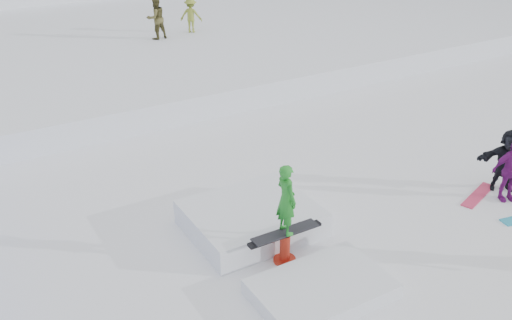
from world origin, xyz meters
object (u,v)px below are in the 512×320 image
walker_olive (156,18)px  spectator_dark (507,160)px  jib_rail_feature (269,234)px  spectator_purple (510,170)px  walker_ygreen (191,15)px

walker_olive → spectator_dark: size_ratio=1.10×
walker_olive → jib_rail_feature: (-3.10, -13.65, -1.34)m
walker_olive → spectator_purple: walker_olive is taller
spectator_purple → jib_rail_feature: 5.87m
spectator_purple → spectator_dark: 0.48m
walker_ygreen → spectator_purple: bearing=130.4°
walker_olive → jib_rail_feature: size_ratio=0.38×
spectator_purple → jib_rail_feature: size_ratio=0.34×
walker_olive → walker_ygreen: 1.69m
spectator_purple → jib_rail_feature: (-5.74, 1.18, -0.45)m
walker_olive → jib_rail_feature: bearing=67.8°
spectator_purple → spectator_dark: bearing=69.7°
walker_ygreen → spectator_dark: size_ratio=0.93×
spectator_dark → jib_rail_feature: 6.13m
spectator_dark → jib_rail_feature: (-6.06, 0.82, -0.46)m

